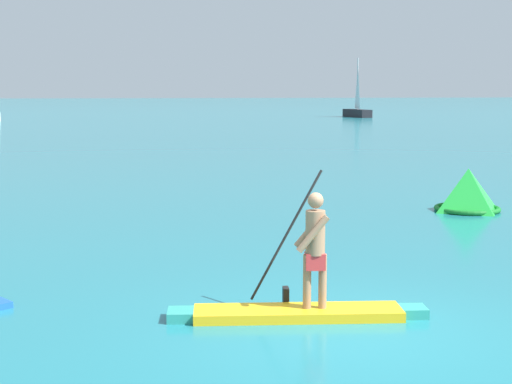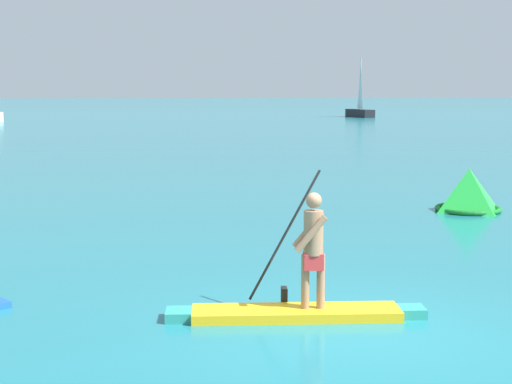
% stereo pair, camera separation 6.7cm
% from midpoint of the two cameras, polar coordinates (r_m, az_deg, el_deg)
% --- Properties ---
extents(ground, '(440.00, 440.00, 0.00)m').
position_cam_midpoint_polar(ground, '(10.06, 7.19, -10.10)').
color(ground, '#1E727F').
extents(paddleboarder_mid_center, '(3.50, 0.96, 1.96)m').
position_cam_midpoint_polar(paddleboarder_mid_center, '(10.45, 3.36, -7.58)').
color(paddleboarder_mid_center, yellow).
rests_on(paddleboarder_mid_center, ground).
extents(race_marker_buoy, '(1.71, 1.71, 1.07)m').
position_cam_midpoint_polar(race_marker_buoy, '(20.02, 15.45, -0.03)').
color(race_marker_buoy, green).
rests_on(race_marker_buoy, ground).
extents(sailboat_right_horizon, '(2.04, 4.66, 6.09)m').
position_cam_midpoint_polar(sailboat_right_horizon, '(81.73, 7.67, 6.07)').
color(sailboat_right_horizon, black).
rests_on(sailboat_right_horizon, ground).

